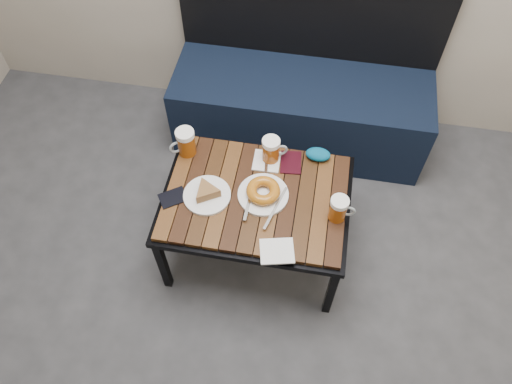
% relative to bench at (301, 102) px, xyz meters
% --- Properties ---
extents(room_shell, '(4.00, 4.00, 4.00)m').
position_rel_bench_xyz_m(room_shell, '(0.01, -1.26, 1.48)').
color(room_shell, gray).
rests_on(room_shell, ground).
extents(bench, '(1.40, 0.50, 0.95)m').
position_rel_bench_xyz_m(bench, '(0.00, 0.00, 0.00)').
color(bench, black).
rests_on(bench, ground).
extents(cafe_table, '(0.84, 0.62, 0.47)m').
position_rel_bench_xyz_m(cafe_table, '(-0.12, -0.80, 0.16)').
color(cafe_table, black).
rests_on(cafe_table, ground).
extents(beer_mug_left, '(0.13, 0.11, 0.14)m').
position_rel_bench_xyz_m(beer_mug_left, '(-0.48, -0.61, 0.27)').
color(beer_mug_left, '#8F400B').
rests_on(beer_mug_left, cafe_table).
extents(beer_mug_centre, '(0.13, 0.10, 0.13)m').
position_rel_bench_xyz_m(beer_mug_centre, '(-0.09, -0.59, 0.27)').
color(beer_mug_centre, '#8F400B').
rests_on(beer_mug_centre, cafe_table).
extents(beer_mug_right, '(0.12, 0.08, 0.13)m').
position_rel_bench_xyz_m(beer_mug_right, '(0.24, -0.85, 0.26)').
color(beer_mug_right, '#8F400B').
rests_on(beer_mug_right, cafe_table).
extents(plate_pie, '(0.21, 0.21, 0.06)m').
position_rel_bench_xyz_m(plate_pie, '(-0.33, -0.84, 0.22)').
color(plate_pie, white).
rests_on(plate_pie, cafe_table).
extents(plate_bagel, '(0.23, 0.29, 0.06)m').
position_rel_bench_xyz_m(plate_bagel, '(-0.09, -0.80, 0.23)').
color(plate_bagel, white).
rests_on(plate_bagel, cafe_table).
extents(napkin_left, '(0.13, 0.16, 0.01)m').
position_rel_bench_xyz_m(napkin_left, '(-0.10, -0.61, 0.20)').
color(napkin_left, white).
rests_on(napkin_left, cafe_table).
extents(napkin_right, '(0.16, 0.15, 0.01)m').
position_rel_bench_xyz_m(napkin_right, '(0.01, -1.06, 0.20)').
color(napkin_right, white).
rests_on(napkin_right, cafe_table).
extents(passport_navy, '(0.14, 0.14, 0.01)m').
position_rel_bench_xyz_m(passport_navy, '(-0.48, -0.88, 0.20)').
color(passport_navy, black).
rests_on(passport_navy, cafe_table).
extents(passport_burgundy, '(0.11, 0.14, 0.01)m').
position_rel_bench_xyz_m(passport_burgundy, '(0.01, -0.60, 0.20)').
color(passport_burgundy, black).
rests_on(passport_burgundy, cafe_table).
extents(knit_pouch, '(0.12, 0.08, 0.05)m').
position_rel_bench_xyz_m(knit_pouch, '(0.13, -0.54, 0.22)').
color(knit_pouch, '#054782').
rests_on(knit_pouch, cafe_table).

